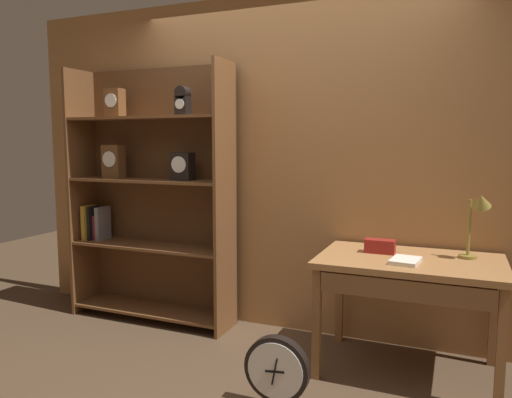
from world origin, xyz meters
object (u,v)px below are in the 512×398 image
(toolbox_small, at_px, (380,246))
(workbench, at_px, (409,273))
(desk_lamp, at_px, (478,214))
(open_repair_manual, at_px, (405,261))
(bookshelf, at_px, (150,196))
(round_clock_large, at_px, (277,372))

(toolbox_small, bearing_deg, workbench, -28.22)
(workbench, xyz_separation_m, desk_lamp, (0.38, 0.14, 0.38))
(workbench, xyz_separation_m, open_repair_manual, (-0.02, -0.10, 0.10))
(open_repair_manual, bearing_deg, workbench, 88.24)
(bookshelf, height_order, round_clock_large, bookshelf)
(workbench, relative_size, desk_lamp, 2.58)
(bookshelf, height_order, open_repair_manual, bookshelf)
(toolbox_small, xyz_separation_m, round_clock_large, (-0.43, -0.81, -0.58))
(toolbox_small, relative_size, open_repair_manual, 0.88)
(bookshelf, height_order, desk_lamp, bookshelf)
(desk_lamp, height_order, toolbox_small, desk_lamp)
(toolbox_small, bearing_deg, desk_lamp, 2.84)
(round_clock_large, bearing_deg, open_repair_manual, 44.63)
(bookshelf, xyz_separation_m, desk_lamp, (2.47, -0.09, 0.01))
(desk_lamp, bearing_deg, round_clock_large, -140.03)
(bookshelf, height_order, toolbox_small, bookshelf)
(bookshelf, distance_m, round_clock_large, 1.92)
(toolbox_small, height_order, open_repair_manual, toolbox_small)
(bookshelf, distance_m, workbench, 2.14)
(round_clock_large, bearing_deg, bookshelf, 147.62)
(desk_lamp, relative_size, round_clock_large, 1.06)
(bookshelf, relative_size, desk_lamp, 4.77)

